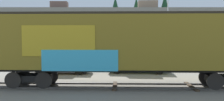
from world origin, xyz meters
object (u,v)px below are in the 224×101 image
at_px(flagpole, 171,11).
at_px(parked_car_black, 61,63).
at_px(freight_car, 128,43).
at_px(parked_car_green, 137,62).

height_order(flagpole, parked_car_black, flagpole).
relative_size(freight_car, flagpole, 2.09).
xyz_separation_m(parked_car_black, parked_car_green, (5.91, 0.31, 0.09)).
xyz_separation_m(freight_car, parked_car_green, (1.10, 5.61, -1.65)).
bearing_deg(parked_car_black, flagpole, 39.19).
xyz_separation_m(flagpole, parked_car_black, (-10.36, -8.44, -4.76)).
relative_size(freight_car, parked_car_green, 3.57).
xyz_separation_m(flagpole, parked_car_green, (-4.45, -8.13, -4.67)).
xyz_separation_m(freight_car, flagpole, (5.55, 13.74, 3.02)).
height_order(parked_car_black, parked_car_green, parked_car_green).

